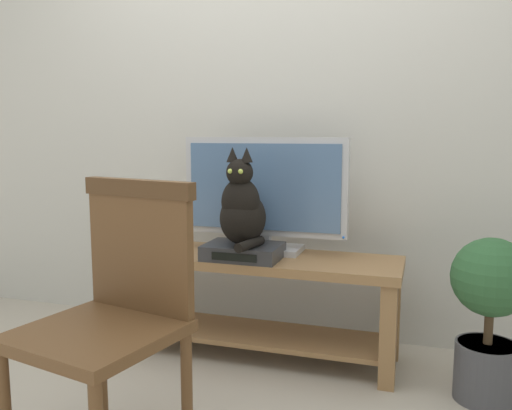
# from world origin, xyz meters

# --- Properties ---
(ground_plane) EXTENTS (12.00, 12.00, 0.00)m
(ground_plane) POSITION_xyz_m (0.00, 0.00, 0.00)
(ground_plane) COLOR #ADA393
(back_wall) EXTENTS (7.00, 0.12, 2.80)m
(back_wall) POSITION_xyz_m (0.00, 0.89, 1.40)
(back_wall) COLOR beige
(back_wall) RESTS_ON ground
(tv_stand) EXTENTS (1.37, 0.43, 0.51)m
(tv_stand) POSITION_xyz_m (0.01, 0.46, 0.35)
(tv_stand) COLOR olive
(tv_stand) RESTS_ON ground
(tv) EXTENTS (0.83, 0.20, 0.58)m
(tv) POSITION_xyz_m (0.01, 0.56, 0.82)
(tv) COLOR #B7B7BC
(tv) RESTS_ON tv_stand
(media_box) EXTENTS (0.36, 0.26, 0.07)m
(media_box) POSITION_xyz_m (-0.05, 0.38, 0.55)
(media_box) COLOR #2D2D30
(media_box) RESTS_ON tv_stand
(cat) EXTENTS (0.21, 0.32, 0.46)m
(cat) POSITION_xyz_m (-0.05, 0.36, 0.76)
(cat) COLOR black
(cat) RESTS_ON media_box
(wooden_chair) EXTENTS (0.56, 0.56, 0.95)m
(wooden_chair) POSITION_xyz_m (-0.20, -0.47, 0.55)
(wooden_chair) COLOR brown
(wooden_chair) RESTS_ON ground
(book_stack) EXTENTS (0.24, 0.18, 0.06)m
(book_stack) POSITION_xyz_m (-0.53, 0.50, 0.54)
(book_stack) COLOR olive
(book_stack) RESTS_ON tv_stand
(potted_plant) EXTENTS (0.32, 0.32, 0.69)m
(potted_plant) POSITION_xyz_m (1.05, 0.32, 0.39)
(potted_plant) COLOR #47474C
(potted_plant) RESTS_ON ground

